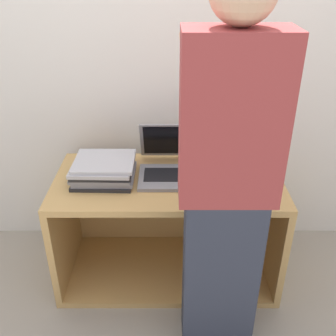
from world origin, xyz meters
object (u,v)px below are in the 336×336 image
laptop_open (168,165)px  laptop_stack_right (231,174)px  laptop_stack_left (104,170)px  person (227,187)px

laptop_open → laptop_stack_right: (0.35, -0.06, -0.02)m
laptop_stack_left → laptop_stack_right: laptop_stack_left is taller
laptop_open → laptop_stack_right: laptop_open is taller
laptop_stack_left → person: person is taller
laptop_stack_left → person: (0.59, -0.46, 0.18)m
laptop_open → person: bearing=-65.2°
laptop_stack_left → laptop_stack_right: size_ratio=1.02×
laptop_open → laptop_stack_right: bearing=-10.4°
laptop_stack_left → laptop_open: bearing=10.7°
person → laptop_stack_right: bearing=77.6°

